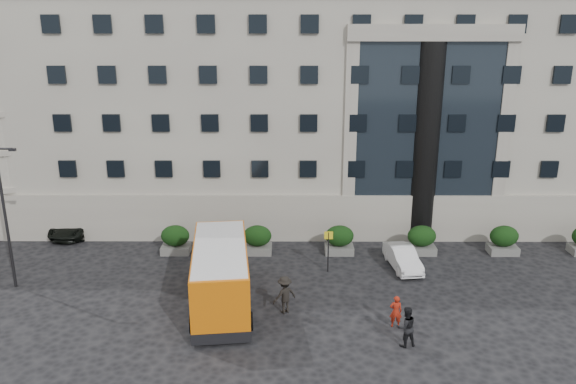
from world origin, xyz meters
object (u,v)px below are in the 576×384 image
object	(u,v)px
hedge_e	(504,240)
pedestrian_c	(285,295)
hedge_a	(175,239)
parked_car_d	(78,224)
hedge_c	(339,239)
street_lamp	(6,212)
minibus	(221,274)
pedestrian_b	(406,327)
hedge_b	(257,239)
hedge_d	(422,240)
pedestrian_a	(396,311)
white_taxi	(403,258)
parked_car_c	(2,222)
bus_stop_sign	(328,244)
red_truck	(88,199)

from	to	relation	value
hedge_e	pedestrian_c	bearing A→B (deg)	-151.07
hedge_a	parked_car_d	bearing A→B (deg)	155.28
hedge_c	hedge_e	xyz separation A→B (m)	(10.40, 0.00, 0.00)
street_lamp	minibus	world-z (taller)	street_lamp
hedge_c	pedestrian_b	bearing A→B (deg)	-78.86
hedge_b	hedge_d	bearing A→B (deg)	0.00
hedge_c	street_lamp	distance (m)	19.27
street_lamp	minibus	xyz separation A→B (m)	(11.66, -2.15, -2.56)
hedge_c	hedge_d	bearing A→B (deg)	0.00
minibus	pedestrian_c	size ratio (longest dim) A/B	4.15
parked_car_d	pedestrian_a	world-z (taller)	pedestrian_a
hedge_a	white_taxi	world-z (taller)	hedge_a
pedestrian_c	pedestrian_b	bearing A→B (deg)	119.49
parked_car_c	parked_car_d	xyz separation A→B (m)	(5.50, -0.41, 0.05)
bus_stop_sign	parked_car_d	size ratio (longest dim) A/B	0.50
bus_stop_sign	parked_car_d	bearing A→B (deg)	159.80
pedestrian_c	white_taxi	bearing A→B (deg)	-173.93
parked_car_c	hedge_b	bearing A→B (deg)	-3.58
street_lamp	parked_car_d	size ratio (longest dim) A/B	1.59
hedge_d	street_lamp	size ratio (longest dim) A/B	0.23
hedge_a	street_lamp	distance (m)	9.89
hedge_b	bus_stop_sign	xyz separation A→B (m)	(4.30, -2.80, 0.80)
minibus	red_truck	bearing A→B (deg)	123.42
red_truck	white_taxi	distance (m)	23.79
hedge_b	minibus	world-z (taller)	minibus
hedge_c	white_taxi	size ratio (longest dim) A/B	0.47
pedestrian_b	parked_car_c	bearing A→B (deg)	-46.46
parked_car_d	white_taxi	xyz separation A→B (m)	(21.50, -5.68, -0.05)
red_truck	parked_car_d	distance (m)	3.60
hedge_d	parked_car_c	size ratio (longest dim) A/B	0.41
hedge_e	parked_car_d	distance (m)	28.51
pedestrian_c	hedge_a	bearing A→B (deg)	-79.03
hedge_a	hedge_b	bearing A→B (deg)	0.00
pedestrian_c	hedge_e	bearing A→B (deg)	177.35
hedge_c	parked_car_c	world-z (taller)	hedge_c
bus_stop_sign	pedestrian_b	xyz separation A→B (m)	(3.00, -7.87, -0.76)
bus_stop_sign	pedestrian_b	distance (m)	8.45
hedge_d	pedestrian_b	distance (m)	11.11
street_lamp	hedge_d	bearing A→B (deg)	11.53
bus_stop_sign	parked_car_d	world-z (taller)	bus_stop_sign
hedge_a	pedestrian_b	distance (m)	16.43
white_taxi	red_truck	bearing A→B (deg)	149.78
hedge_c	pedestrian_c	bearing A→B (deg)	-114.03
hedge_d	pedestrian_b	world-z (taller)	pedestrian_b
bus_stop_sign	pedestrian_b	bearing A→B (deg)	-69.12
hedge_d	parked_car_c	xyz separation A→B (m)	(-28.60, 3.87, -0.27)
hedge_e	parked_car_c	distance (m)	34.02
hedge_e	red_truck	size ratio (longest dim) A/B	0.35
hedge_a	pedestrian_c	bearing A→B (deg)	-47.45
hedge_b	pedestrian_b	bearing A→B (deg)	-55.61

